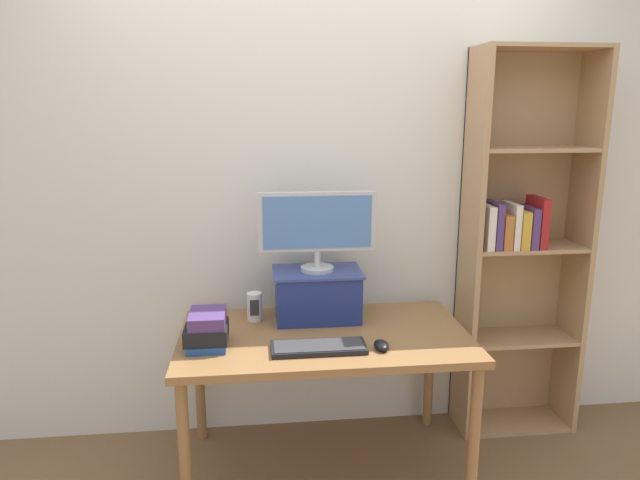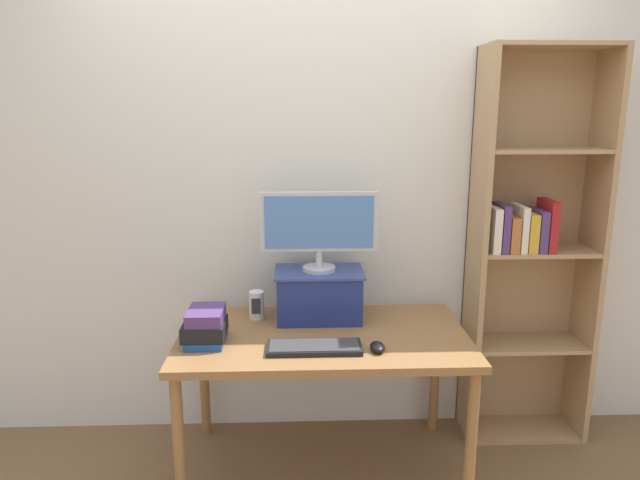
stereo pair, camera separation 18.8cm
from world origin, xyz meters
name	(u,v)px [view 1 (the left image)]	position (x,y,z in m)	size (l,w,h in m)	color
ground_plane	(324,467)	(0.00, 0.00, 0.00)	(12.00, 12.00, 0.00)	brown
back_wall	(314,192)	(0.00, 0.47, 1.30)	(7.00, 0.08, 2.60)	silver
desk	(324,348)	(0.00, 0.00, 0.63)	(1.34, 0.76, 0.71)	olive
bookshelf_unit	(520,244)	(1.07, 0.31, 1.03)	(0.63, 0.28, 2.02)	tan
riser_box	(317,293)	(-0.01, 0.20, 0.83)	(0.43, 0.29, 0.25)	navy
computer_monitor	(317,226)	(-0.01, 0.20, 1.18)	(0.57, 0.16, 0.39)	#B7B7BA
keyboard	(319,347)	(-0.05, -0.18, 0.72)	(0.41, 0.16, 0.02)	black
computer_mouse	(381,345)	(0.23, -0.20, 0.72)	(0.06, 0.10, 0.04)	black
book_stack	(207,330)	(-0.53, -0.08, 0.78)	(0.19, 0.23, 0.15)	navy
desk_speaker	(255,307)	(-0.32, 0.21, 0.78)	(0.07, 0.08, 0.14)	silver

